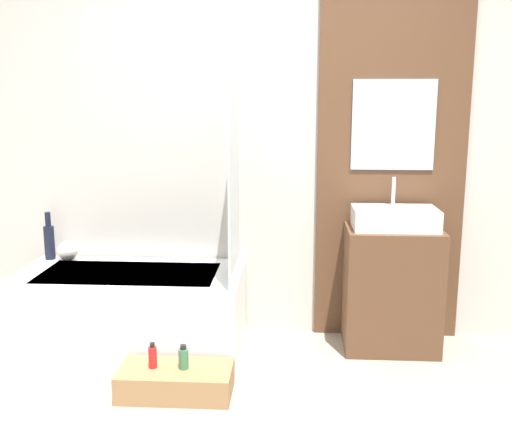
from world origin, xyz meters
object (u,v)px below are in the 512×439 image
Objects in this scene: bathtub at (130,311)px; bottle_soap_primary at (153,356)px; wooden_step_bench at (176,381)px; vase_tall_dark at (49,240)px; sink at (395,218)px; vase_round_light at (67,251)px; bottle_soap_secondary at (184,358)px.

bathtub is 0.63m from bottle_soap_primary.
wooden_step_bench is 1.46m from vase_tall_dark.
sink is 1.71m from bottle_soap_primary.
sink is at bearing 5.04° from bathtub.
sink is (1.68, 0.15, 0.60)m from bathtub.
bottle_soap_secondary is at bearing -41.36° from vase_round_light.
bathtub is 0.73m from bottle_soap_secondary.
vase_tall_dark is (-0.63, 0.29, 0.39)m from bathtub.
sink is (1.28, 0.72, 0.79)m from wooden_step_bench.
vase_tall_dark is 2.38× the size of vase_round_light.
bottle_soap_secondary is at bearing 0.00° from bottle_soap_primary.
sink is 2.32m from vase_tall_dark.
vase_round_light is (0.14, -0.03, -0.07)m from vase_tall_dark.
bathtub is at bearing 115.98° from bottle_soap_primary.
sink is 3.79× the size of vase_round_light.
sink is at bearing 30.18° from bottle_soap_secondary.
bottle_soap_primary is at bearing 180.00° from bottle_soap_secondary.
vase_round_light is (-0.89, 0.83, 0.52)m from wooden_step_bench.
bathtub is 4.33× the size of vase_tall_dark.
vase_tall_dark is 1.33m from bottle_soap_primary.
bottle_soap_primary is at bearing 180.00° from wooden_step_bench.
vase_tall_dark is at bearing 141.31° from bottle_soap_secondary.
bathtub is 2.29× the size of wooden_step_bench.
wooden_step_bench is at bearing -39.94° from vase_tall_dark.
vase_round_light reaches higher than wooden_step_bench.
sink is at bearing -3.61° from vase_tall_dark.
vase_tall_dark is 2.40× the size of bottle_soap_secondary.
bottle_soap_secondary reaches higher than wooden_step_bench.
vase_round_light is at bearing 138.64° from bottle_soap_secondary.
sink reaches higher than bathtub.
bottle_soap_secondary is at bearing -51.74° from bathtub.
vase_tall_dark is 2.26× the size of bottle_soap_primary.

